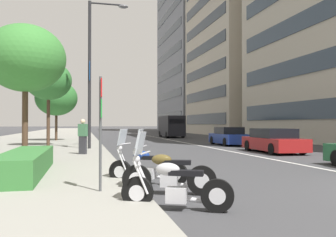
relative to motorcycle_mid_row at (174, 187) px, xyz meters
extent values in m
cube|color=gray|center=(29.97, 5.63, -0.36)|extent=(160.00, 10.60, 0.15)
cube|color=silver|center=(34.97, -6.66, -0.43)|extent=(110.00, 0.16, 0.01)
cylinder|color=black|center=(0.29, 0.65, -0.13)|extent=(0.36, 0.60, 0.61)
cylinder|color=silver|center=(0.29, 0.65, -0.13)|extent=(0.24, 0.33, 0.30)
cylinder|color=black|center=(-0.34, -0.73, -0.13)|extent=(0.36, 0.60, 0.61)
cylinder|color=silver|center=(-0.34, -0.73, -0.13)|extent=(0.24, 0.33, 0.30)
cube|color=silver|center=(-0.02, -0.04, -0.14)|extent=(0.39, 0.45, 0.28)
cube|color=black|center=(-0.10, -0.20, 0.27)|extent=(0.47, 0.67, 0.10)
ellipsoid|color=#B2B2B7|center=(0.05, 0.12, 0.33)|extent=(0.41, 0.52, 0.24)
cylinder|color=silver|center=(0.19, 0.61, 0.18)|extent=(0.17, 0.31, 0.64)
cylinder|color=silver|center=(0.32, 0.55, 0.18)|extent=(0.17, 0.31, 0.64)
cylinder|color=silver|center=(0.22, 0.50, 0.63)|extent=(0.56, 0.28, 0.04)
sphere|color=silver|center=(0.30, 0.67, 0.51)|extent=(0.14, 0.14, 0.14)
cube|color=#B2BCC6|center=(0.27, 0.59, 0.81)|extent=(0.45, 0.29, 0.44)
cylinder|color=silver|center=(-0.01, -0.35, -0.25)|extent=(0.37, 0.66, 0.16)
cylinder|color=black|center=(1.72, 0.45, -0.10)|extent=(0.35, 0.67, 0.67)
cylinder|color=silver|center=(1.72, 0.45, -0.10)|extent=(0.24, 0.36, 0.33)
cylinder|color=black|center=(1.20, -0.95, -0.10)|extent=(0.35, 0.67, 0.67)
cylinder|color=silver|center=(1.20, -0.95, -0.10)|extent=(0.24, 0.36, 0.33)
cube|color=silver|center=(1.46, -0.25, -0.11)|extent=(0.38, 0.45, 0.28)
cube|color=black|center=(1.40, -0.42, 0.30)|extent=(0.43, 0.68, 0.10)
ellipsoid|color=brown|center=(1.52, -0.09, 0.36)|extent=(0.38, 0.51, 0.24)
cylinder|color=silver|center=(1.63, 0.40, 0.21)|extent=(0.15, 0.31, 0.64)
cylinder|color=silver|center=(1.76, 0.35, 0.21)|extent=(0.15, 0.31, 0.64)
cylinder|color=silver|center=(1.67, 0.30, 0.66)|extent=(0.58, 0.24, 0.04)
sphere|color=silver|center=(1.73, 0.47, 0.54)|extent=(0.14, 0.14, 0.14)
cube|color=#B2BCC6|center=(1.70, 0.39, 0.84)|extent=(0.45, 0.27, 0.44)
cylinder|color=silver|center=(1.50, -0.56, -0.23)|extent=(0.32, 0.67, 0.16)
cylinder|color=black|center=(3.27, 0.67, -0.12)|extent=(0.42, 0.60, 0.63)
cylinder|color=silver|center=(3.27, 0.67, -0.12)|extent=(0.27, 0.34, 0.31)
cylinder|color=black|center=(2.48, -0.68, -0.12)|extent=(0.42, 0.60, 0.63)
cylinder|color=silver|center=(2.48, -0.68, -0.12)|extent=(0.27, 0.34, 0.31)
cube|color=silver|center=(2.88, 0.00, -0.13)|extent=(0.42, 0.46, 0.28)
cube|color=black|center=(2.79, -0.16, 0.28)|extent=(0.51, 0.66, 0.10)
ellipsoid|color=navy|center=(2.96, 0.14, 0.34)|extent=(0.44, 0.52, 0.24)
cylinder|color=silver|center=(3.17, 0.64, 0.19)|extent=(0.20, 0.30, 0.64)
cylinder|color=silver|center=(3.29, 0.57, 0.19)|extent=(0.20, 0.30, 0.64)
cylinder|color=silver|center=(3.19, 0.53, 0.64)|extent=(0.54, 0.33, 0.04)
sphere|color=silver|center=(3.28, 0.69, 0.52)|extent=(0.14, 0.14, 0.14)
cube|color=#B2BCC6|center=(3.24, 0.62, 0.82)|extent=(0.44, 0.33, 0.44)
cylinder|color=silver|center=(2.86, -0.32, -0.24)|extent=(0.42, 0.64, 0.16)
cube|color=maroon|center=(11.61, -8.72, 0.05)|extent=(4.69, 2.05, 0.67)
cube|color=black|center=(11.65, -8.72, 0.65)|extent=(2.60, 1.82, 0.52)
cylinder|color=black|center=(13.16, -7.94, -0.12)|extent=(0.63, 0.25, 0.62)
cylinder|color=black|center=(13.09, -9.63, -0.12)|extent=(0.63, 0.25, 0.62)
cylinder|color=black|center=(10.12, -7.81, -0.12)|extent=(0.63, 0.25, 0.62)
cylinder|color=black|center=(10.05, -9.50, -0.12)|extent=(0.63, 0.25, 0.62)
cube|color=navy|center=(18.54, -9.00, 0.07)|extent=(4.15, 1.83, 0.70)
cube|color=black|center=(18.52, -9.00, 0.67)|extent=(2.07, 1.66, 0.51)
cylinder|color=black|center=(19.91, -8.21, -0.12)|extent=(0.62, 0.23, 0.62)
cylinder|color=black|center=(19.88, -9.82, -0.12)|extent=(0.62, 0.23, 0.62)
cylinder|color=black|center=(17.19, -8.17, -0.12)|extent=(0.62, 0.23, 0.62)
cylinder|color=black|center=(17.16, -9.78, -0.12)|extent=(0.62, 0.23, 0.62)
cube|color=black|center=(34.03, -8.39, 0.92)|extent=(5.81, 2.15, 2.27)
cube|color=black|center=(31.17, -8.32, 1.42)|extent=(0.08, 1.69, 0.56)
cylinder|color=black|center=(36.01, -7.53, -0.07)|extent=(0.73, 0.28, 0.72)
cylinder|color=black|center=(35.96, -9.34, -0.07)|extent=(0.73, 0.28, 0.72)
cylinder|color=black|center=(32.09, -7.43, -0.07)|extent=(0.73, 0.28, 0.72)
cylinder|color=black|center=(32.05, -9.24, -0.07)|extent=(0.73, 0.28, 0.72)
cylinder|color=#47494C|center=(1.44, 1.29, 0.97)|extent=(0.06, 0.06, 2.50)
cube|color=red|center=(1.44, 1.28, 1.96)|extent=(0.32, 0.02, 0.40)
cube|color=#1E8C33|center=(1.44, 1.28, 1.51)|extent=(0.32, 0.02, 0.40)
cylinder|color=#232326|center=(15.10, 1.29, 4.09)|extent=(0.18, 0.18, 8.73)
cylinder|color=#232326|center=(15.10, 0.30, 8.35)|extent=(0.10, 1.99, 0.10)
ellipsoid|color=slate|center=(15.10, -0.70, 8.27)|extent=(0.44, 0.60, 0.20)
cube|color=#194C99|center=(14.75, 1.29, 4.25)|extent=(0.56, 0.03, 1.10)
cube|color=#194C99|center=(15.45, 1.29, 4.25)|extent=(0.56, 0.03, 1.10)
cube|color=#337033|center=(4.56, 3.27, 0.05)|extent=(5.44, 1.10, 0.66)
cylinder|color=#473323|center=(8.13, 3.83, 1.14)|extent=(0.22, 0.22, 2.84)
ellipsoid|color=#387A33|center=(8.13, 3.83, 3.70)|extent=(3.05, 3.05, 2.59)
cylinder|color=#473323|center=(18.31, 3.89, 1.31)|extent=(0.22, 0.22, 3.18)
ellipsoid|color=#2D6B2D|center=(18.31, 3.89, 4.03)|extent=(3.02, 3.02, 2.57)
cylinder|color=#473323|center=(26.15, 3.93, 0.89)|extent=(0.22, 0.22, 2.34)
ellipsoid|color=#2D6B2D|center=(26.15, 3.93, 3.41)|extent=(3.61, 3.61, 3.07)
cube|color=#2D2D33|center=(11.20, 1.67, 0.15)|extent=(0.36, 0.39, 0.86)
cube|color=#3F724C|center=(11.20, 1.67, 0.87)|extent=(0.41, 0.47, 0.59)
sphere|color=beige|center=(11.20, 1.67, 1.29)|extent=(0.23, 0.23, 0.23)
cube|color=#384756|center=(16.98, -15.63, 2.27)|extent=(24.28, 0.08, 1.50)
cube|color=#384756|center=(16.98, -15.63, 5.90)|extent=(24.28, 0.08, 1.50)
cube|color=#384756|center=(16.98, -15.63, 9.54)|extent=(24.28, 0.08, 1.50)
cube|color=beige|center=(43.58, -22.95, 13.76)|extent=(19.04, 14.57, 28.39)
cube|color=#2D3842|center=(43.58, -15.63, 1.84)|extent=(17.13, 0.08, 1.50)
cube|color=#2D3842|center=(43.58, -15.63, 5.33)|extent=(17.13, 0.08, 1.50)
cube|color=#2D3842|center=(43.58, -15.63, 8.81)|extent=(17.13, 0.08, 1.50)
cube|color=#2D3842|center=(43.58, -15.63, 12.30)|extent=(17.13, 0.08, 1.50)
cube|color=#2D3842|center=(43.58, -15.63, 15.79)|extent=(17.13, 0.08, 1.50)
cube|color=#2D3842|center=(43.58, -15.63, 19.28)|extent=(17.13, 0.08, 1.50)
cube|color=gray|center=(65.94, -23.58, 19.54)|extent=(22.83, 15.82, 39.93)
cube|color=#2D3842|center=(65.94, -15.63, 2.76)|extent=(20.54, 0.08, 1.50)
cube|color=#2D3842|center=(65.94, -15.63, 7.06)|extent=(20.54, 0.08, 1.50)
cube|color=#2D3842|center=(65.94, -15.63, 11.35)|extent=(20.54, 0.08, 1.50)
cube|color=#2D3842|center=(65.94, -15.63, 15.64)|extent=(20.54, 0.08, 1.50)
cube|color=#2D3842|center=(65.94, -15.63, 19.93)|extent=(20.54, 0.08, 1.50)
cube|color=#2D3842|center=(65.94, -15.63, 24.23)|extent=(20.54, 0.08, 1.50)
camera|label=1|loc=(-6.47, 1.66, 1.19)|focal=38.23mm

